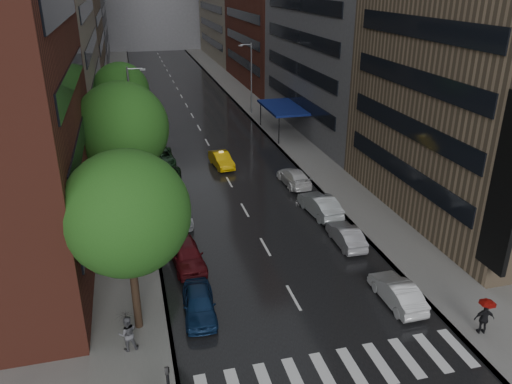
{
  "coord_description": "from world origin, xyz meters",
  "views": [
    {
      "loc": [
        -8.0,
        -18.34,
        16.73
      ],
      "look_at": [
        0.0,
        12.51,
        3.0
      ],
      "focal_mm": 35.0,
      "sensor_mm": 36.0,
      "label": 1
    }
  ],
  "objects": [
    {
      "name": "street_lamp_left",
      "position": [
        -7.72,
        30.0,
        4.89
      ],
      "size": [
        1.74,
        0.22,
        9.0
      ],
      "color": "gray",
      "rests_on": "sidewalk_left"
    },
    {
      "name": "crosswalk",
      "position": [
        0.2,
        -2.0,
        0.01
      ],
      "size": [
        13.15,
        2.8,
        0.01
      ],
      "color": "silver",
      "rests_on": "ground"
    },
    {
      "name": "street_lamp_right",
      "position": [
        7.72,
        45.0,
        4.89
      ],
      "size": [
        1.74,
        0.22,
        9.0
      ],
      "color": "gray",
      "rests_on": "sidewalk_right"
    },
    {
      "name": "parked_cars_left",
      "position": [
        -5.4,
        17.42,
        0.74
      ],
      "size": [
        2.77,
        29.16,
        1.58
      ],
      "color": "#10274D",
      "rests_on": "ground"
    },
    {
      "name": "parked_cars_right",
      "position": [
        5.4,
        12.41,
        0.72
      ],
      "size": [
        2.16,
        22.48,
        1.58
      ],
      "color": "silver",
      "rests_on": "ground"
    },
    {
      "name": "ground",
      "position": [
        0.0,
        0.0,
        0.0
      ],
      "size": [
        220.0,
        220.0,
        0.0
      ],
      "primitive_type": "plane",
      "color": "gray",
      "rests_on": "ground"
    },
    {
      "name": "awning",
      "position": [
        8.98,
        35.0,
        3.13
      ],
      "size": [
        4.0,
        8.0,
        3.12
      ],
      "color": "navy",
      "rests_on": "sidewalk_right"
    },
    {
      "name": "sidewalk_left",
      "position": [
        -9.0,
        50.0,
        0.07
      ],
      "size": [
        4.0,
        140.0,
        0.15
      ],
      "primitive_type": "cube",
      "color": "gray",
      "rests_on": "ground"
    },
    {
      "name": "ped_red_umbrella",
      "position": [
        8.2,
        -1.45,
        1.33
      ],
      "size": [
        1.08,
        0.82,
        2.01
      ],
      "color": "black",
      "rests_on": "sidewalk_right"
    },
    {
      "name": "sidewalk_right",
      "position": [
        9.0,
        50.0,
        0.07
      ],
      "size": [
        4.0,
        140.0,
        0.15
      ],
      "primitive_type": "cube",
      "color": "gray",
      "rests_on": "ground"
    },
    {
      "name": "tree_near",
      "position": [
        -8.6,
        3.46,
        6.61
      ],
      "size": [
        6.06,
        6.06,
        9.66
      ],
      "color": "#382619",
      "rests_on": "ground"
    },
    {
      "name": "tree_far",
      "position": [
        -8.6,
        33.87,
        6.2
      ],
      "size": [
        5.68,
        5.68,
        9.05
      ],
      "color": "#382619",
      "rests_on": "ground"
    },
    {
      "name": "taxi",
      "position": [
        0.1,
        26.08,
        0.71
      ],
      "size": [
        1.96,
        4.42,
        1.41
      ],
      "primitive_type": "imported",
      "rotation": [
        0.0,
        0.0,
        0.11
      ],
      "color": "#E1AC0B",
      "rests_on": "ground"
    },
    {
      "name": "ped_black_umbrella",
      "position": [
        -9.13,
        1.8,
        1.38
      ],
      "size": [
        0.96,
        0.98,
        2.09
      ],
      "color": "#535358",
      "rests_on": "sidewalk_left"
    },
    {
      "name": "road",
      "position": [
        0.0,
        50.0,
        0.01
      ],
      "size": [
        14.0,
        140.0,
        0.01
      ],
      "primitive_type": "cube",
      "color": "black",
      "rests_on": "ground"
    },
    {
      "name": "tree_mid",
      "position": [
        -8.6,
        16.47,
        7.1
      ],
      "size": [
        6.5,
        6.5,
        10.36
      ],
      "color": "#382619",
      "rests_on": "ground"
    }
  ]
}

